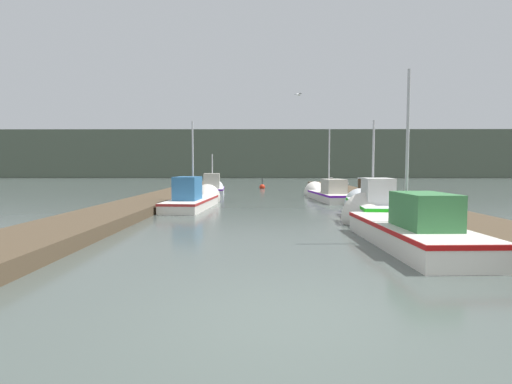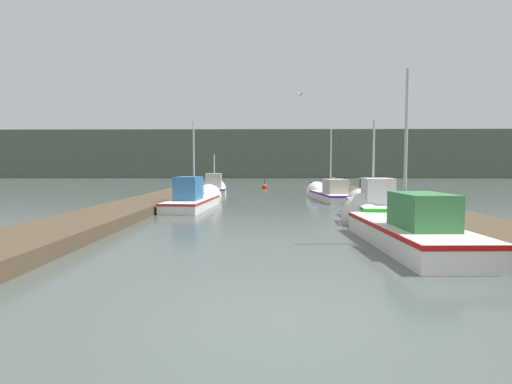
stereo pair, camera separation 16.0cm
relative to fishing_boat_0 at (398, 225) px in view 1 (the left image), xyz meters
The scene contains 15 objects.
ground_plane 6.47m from the fishing_boat_0, 120.65° to the right, with size 200.00×200.00×0.00m.
dock_left 13.86m from the fishing_boat_0, 131.10° to the left, with size 2.38×40.00×0.38m.
dock_right 10.75m from the fishing_boat_0, 76.40° to the left, with size 2.38×40.00×0.38m.
distant_shore_ridge 63.17m from the fishing_boat_0, 92.99° to the left, with size 120.00×16.00×7.99m.
fishing_boat_0 is the anchor object (origin of this frame).
fishing_boat_1 4.16m from the fishing_boat_0, 83.51° to the left, with size 1.85×5.38×3.95m.
fishing_boat_2 10.88m from the fishing_boat_0, 128.60° to the left, with size 2.02×6.30×4.58m.
fishing_boat_3 13.03m from the fishing_boat_0, 88.67° to the left, with size 2.08×6.56×4.58m.
fishing_boat_4 18.67m from the fishing_boat_0, 111.86° to the left, with size 1.86×4.56×3.29m.
mooring_piling_0 9.76m from the fishing_boat_0, 81.28° to the left, with size 0.36×0.36×1.38m.
mooring_piling_1 18.20m from the fishing_boat_0, 85.40° to the left, with size 0.34×0.34×1.15m.
mooring_piling_2 3.80m from the fishing_boat_0, 67.52° to the left, with size 0.32×0.32×0.95m.
mooring_piling_3 13.70m from the fishing_boat_0, 83.40° to the left, with size 0.33×0.33×0.95m.
channel_buoy 24.62m from the fishing_boat_0, 97.93° to the left, with size 0.50×0.50×1.00m.
seagull_lead 12.60m from the fishing_boat_0, 97.93° to the left, with size 0.39×0.53×0.12m.
Camera 1 is at (-0.42, -5.02, 1.97)m, focal length 28.00 mm.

